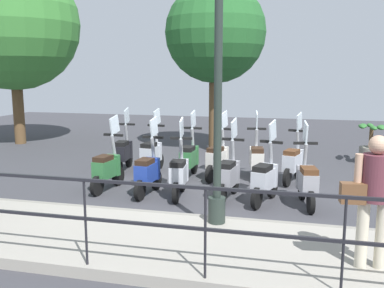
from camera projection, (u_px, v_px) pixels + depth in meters
The scene contains 20 objects.
ground_plane at pixel (213, 188), 9.04m from camera, with size 28.00×28.00×0.00m, color #38383D.
promenade_walkway at pixel (170, 242), 6.01m from camera, with size 2.20×20.00×0.15m.
fence_railing at pixel (143, 209), 4.87m from camera, with size 0.04×16.03×1.07m.
lamp_post_near at pixel (218, 99), 6.27m from camera, with size 0.26×0.90×4.28m.
pedestrian_with_bag at pixel (373, 192), 4.93m from camera, with size 0.36×0.64×1.59m.
tree_large at pixel (13, 24), 13.95m from camera, with size 4.31×4.31×6.12m.
tree_distant at pixel (215, 33), 12.69m from camera, with size 3.00×3.00×5.08m.
potted_palm at pixel (370, 147), 11.37m from camera, with size 1.06×0.66×1.05m.
scooter_near_0 at pixel (307, 181), 7.77m from camera, with size 1.23×0.47×1.54m.
scooter_near_1 at pixel (265, 178), 7.94m from camera, with size 1.20×0.54×1.54m.
scooter_near_2 at pixel (229, 175), 8.22m from camera, with size 1.23×0.45×1.54m.
scooter_near_3 at pixel (179, 173), 8.34m from camera, with size 1.23×0.44×1.54m.
scooter_near_4 at pixel (148, 171), 8.49m from camera, with size 1.23×0.44×1.54m.
scooter_near_5 at pixel (107, 168), 8.80m from camera, with size 1.23×0.44×1.54m.
scooter_far_0 at pixel (293, 161), 9.44m from camera, with size 1.20×0.54×1.54m.
scooter_far_1 at pixel (257, 159), 9.73m from camera, with size 1.23×0.46×1.54m.
scooter_far_2 at pixel (218, 158), 9.77m from camera, with size 1.21×0.51×1.54m.
scooter_far_3 at pixel (189, 157), 9.86m from camera, with size 1.23×0.44×1.54m.
scooter_far_4 at pixel (152, 153), 10.35m from camera, with size 1.23×0.44×1.54m.
scooter_far_5 at pixel (123, 152), 10.56m from camera, with size 1.23×0.44×1.54m.
Camera 1 is at (-8.60, -1.65, 2.46)m, focal length 40.00 mm.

